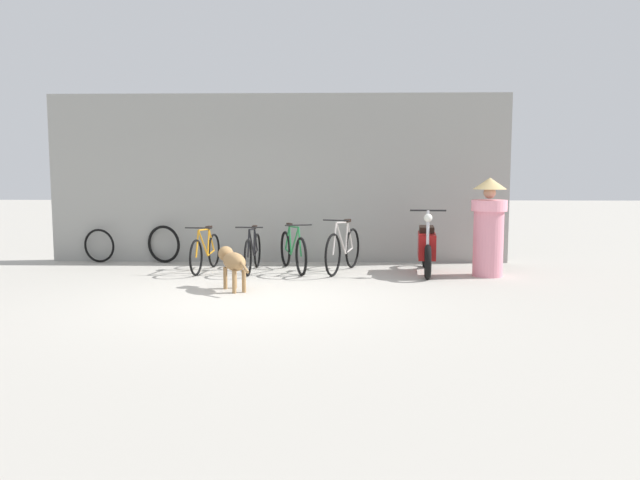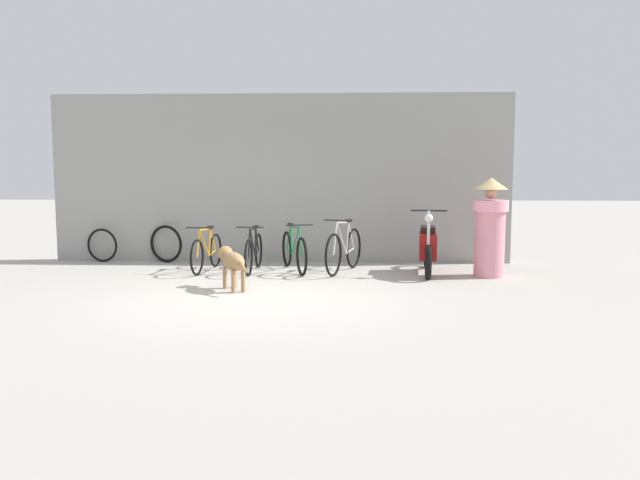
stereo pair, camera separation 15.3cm
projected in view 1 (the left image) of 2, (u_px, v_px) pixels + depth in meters
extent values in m
plane|color=#ADA89E|center=(255.00, 298.00, 8.46)|extent=(60.00, 60.00, 0.00)
cube|color=gray|center=(278.00, 179.00, 11.76)|extent=(8.64, 0.20, 3.15)
torus|color=black|center=(196.00, 258.00, 10.23)|extent=(0.10, 0.60, 0.60)
torus|color=black|center=(214.00, 250.00, 11.17)|extent=(0.10, 0.60, 0.60)
cylinder|color=orange|center=(203.00, 243.00, 10.57)|extent=(0.08, 0.48, 0.50)
cylinder|color=orange|center=(208.00, 242.00, 10.84)|extent=(0.04, 0.13, 0.46)
cylinder|color=orange|center=(204.00, 230.00, 10.59)|extent=(0.09, 0.55, 0.06)
cylinder|color=orange|center=(211.00, 253.00, 10.99)|extent=(0.07, 0.36, 0.07)
cylinder|color=orange|center=(211.00, 240.00, 11.02)|extent=(0.06, 0.29, 0.42)
cylinder|color=orange|center=(197.00, 244.00, 10.27)|extent=(0.05, 0.17, 0.45)
cube|color=black|center=(209.00, 227.00, 10.86)|extent=(0.09, 0.19, 0.05)
cylinder|color=black|center=(198.00, 228.00, 10.32)|extent=(0.46, 0.08, 0.02)
torus|color=black|center=(248.00, 258.00, 10.19)|extent=(0.06, 0.61, 0.61)
torus|color=black|center=(257.00, 250.00, 11.13)|extent=(0.06, 0.61, 0.61)
cylinder|color=black|center=(252.00, 243.00, 10.53)|extent=(0.04, 0.47, 0.51)
cylinder|color=black|center=(254.00, 242.00, 10.81)|extent=(0.03, 0.12, 0.47)
cylinder|color=black|center=(252.00, 229.00, 10.55)|extent=(0.04, 0.55, 0.06)
cylinder|color=black|center=(256.00, 253.00, 10.96)|extent=(0.04, 0.36, 0.07)
cylinder|color=black|center=(256.00, 240.00, 10.98)|extent=(0.04, 0.29, 0.43)
cylinder|color=black|center=(249.00, 244.00, 10.23)|extent=(0.03, 0.17, 0.45)
cube|color=black|center=(255.00, 227.00, 10.83)|extent=(0.08, 0.18, 0.05)
cylinder|color=black|center=(249.00, 227.00, 10.28)|extent=(0.46, 0.04, 0.02)
torus|color=black|center=(301.00, 257.00, 10.21)|extent=(0.25, 0.62, 0.64)
torus|color=black|center=(286.00, 249.00, 11.25)|extent=(0.25, 0.62, 0.64)
cylinder|color=#1E7238|center=(295.00, 241.00, 10.59)|extent=(0.20, 0.52, 0.53)
cylinder|color=#1E7238|center=(290.00, 240.00, 10.89)|extent=(0.07, 0.14, 0.49)
cylinder|color=#1E7238|center=(294.00, 227.00, 10.62)|extent=(0.22, 0.60, 0.06)
cylinder|color=#1E7238|center=(288.00, 251.00, 11.06)|extent=(0.16, 0.40, 0.08)
cylinder|color=#1E7238|center=(287.00, 238.00, 11.08)|extent=(0.13, 0.31, 0.45)
cylinder|color=#1E7238|center=(300.00, 242.00, 10.27)|extent=(0.09, 0.19, 0.47)
cube|color=black|center=(289.00, 225.00, 10.91)|extent=(0.12, 0.19, 0.05)
cylinder|color=black|center=(299.00, 225.00, 10.32)|extent=(0.44, 0.17, 0.02)
torus|color=black|center=(333.00, 255.00, 10.15)|extent=(0.28, 0.68, 0.71)
torus|color=black|center=(352.00, 248.00, 11.08)|extent=(0.28, 0.68, 0.71)
cylinder|color=beige|center=(341.00, 239.00, 10.49)|extent=(0.19, 0.47, 0.59)
cylinder|color=beige|center=(346.00, 238.00, 10.75)|extent=(0.07, 0.13, 0.54)
cylinder|color=beige|center=(342.00, 223.00, 10.50)|extent=(0.22, 0.55, 0.06)
cylinder|color=beige|center=(349.00, 251.00, 10.91)|extent=(0.15, 0.36, 0.08)
cylinder|color=beige|center=(350.00, 235.00, 10.92)|extent=(0.13, 0.29, 0.49)
cylinder|color=beige|center=(335.00, 239.00, 10.20)|extent=(0.09, 0.18, 0.52)
cube|color=black|center=(347.00, 221.00, 10.77)|extent=(0.13, 0.19, 0.05)
cylinder|color=black|center=(336.00, 220.00, 10.23)|extent=(0.44, 0.18, 0.02)
torus|color=black|center=(428.00, 262.00, 9.87)|extent=(0.16, 0.57, 0.56)
torus|color=black|center=(425.00, 252.00, 11.14)|extent=(0.16, 0.57, 0.56)
cube|color=maroon|center=(427.00, 245.00, 10.49)|extent=(0.37, 0.88, 0.42)
cube|color=black|center=(427.00, 229.00, 10.61)|extent=(0.30, 0.57, 0.10)
cylinder|color=silver|center=(428.00, 230.00, 10.06)|extent=(0.07, 0.15, 0.62)
cylinder|color=silver|center=(428.00, 255.00, 9.96)|extent=(0.06, 0.22, 0.22)
cylinder|color=black|center=(428.00, 210.00, 10.07)|extent=(0.58, 0.09, 0.03)
sphere|color=silver|center=(428.00, 218.00, 10.06)|extent=(0.15, 0.15, 0.14)
ellipsoid|color=#997247|center=(234.00, 262.00, 8.92)|extent=(0.53, 0.66, 0.27)
cylinder|color=#997247|center=(225.00, 278.00, 9.08)|extent=(0.08, 0.08, 0.32)
cylinder|color=#997247|center=(235.00, 277.00, 9.14)|extent=(0.08, 0.08, 0.32)
cylinder|color=#997247|center=(234.00, 282.00, 8.75)|extent=(0.08, 0.08, 0.32)
cylinder|color=#997247|center=(244.00, 281.00, 8.81)|extent=(0.08, 0.08, 0.32)
sphere|color=#997247|center=(226.00, 254.00, 9.23)|extent=(0.31, 0.31, 0.23)
ellipsoid|color=#997247|center=(224.00, 254.00, 9.32)|extent=(0.14, 0.15, 0.09)
cylinder|color=#997247|center=(244.00, 267.00, 8.56)|extent=(0.16, 0.25, 0.14)
cylinder|color=pink|center=(488.00, 238.00, 10.16)|extent=(0.67, 0.67, 1.25)
cylinder|color=#FFA0B2|center=(489.00, 205.00, 10.11)|extent=(0.79, 0.79, 0.18)
sphere|color=tan|center=(490.00, 193.00, 10.08)|extent=(0.27, 0.27, 0.20)
cone|color=tan|center=(490.00, 183.00, 10.07)|extent=(0.74, 0.74, 0.19)
torus|color=black|center=(99.00, 246.00, 11.75)|extent=(0.63, 0.17, 0.64)
torus|color=black|center=(164.00, 244.00, 11.70)|extent=(0.68, 0.28, 0.71)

